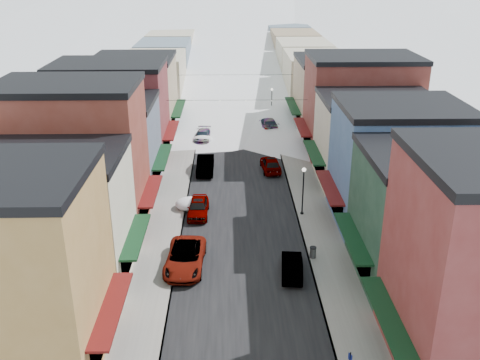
{
  "coord_description": "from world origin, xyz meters",
  "views": [
    {
      "loc": [
        -0.98,
        -20.94,
        21.09
      ],
      "look_at": [
        0.0,
        24.65,
        2.44
      ],
      "focal_mm": 40.0,
      "sensor_mm": 36.0,
      "label": 1
    }
  ],
  "objects_px": {
    "trash_can": "(313,252)",
    "streetlamp_near": "(303,185)",
    "car_white_suv": "(185,258)",
    "car_dark_hatch": "(205,165)",
    "car_green_sedan": "(292,266)",
    "car_silver_sedan": "(198,207)"
  },
  "relations": [
    {
      "from": "car_white_suv",
      "to": "car_silver_sedan",
      "type": "xyz_separation_m",
      "value": [
        0.51,
        8.88,
        -0.06
      ]
    },
    {
      "from": "car_white_suv",
      "to": "streetlamp_near",
      "type": "distance_m",
      "value": 13.23
    },
    {
      "from": "car_green_sedan",
      "to": "streetlamp_near",
      "type": "bearing_deg",
      "value": -96.44
    },
    {
      "from": "streetlamp_near",
      "to": "car_green_sedan",
      "type": "bearing_deg",
      "value": -101.61
    },
    {
      "from": "trash_can",
      "to": "streetlamp_near",
      "type": "height_order",
      "value": "streetlamp_near"
    },
    {
      "from": "trash_can",
      "to": "streetlamp_near",
      "type": "xyz_separation_m",
      "value": [
        0.17,
        7.64,
        2.34
      ]
    },
    {
      "from": "car_dark_hatch",
      "to": "streetlamp_near",
      "type": "xyz_separation_m",
      "value": [
        9.07,
        -10.81,
        2.1
      ]
    },
    {
      "from": "car_dark_hatch",
      "to": "streetlamp_near",
      "type": "relative_size",
      "value": 1.15
    },
    {
      "from": "car_silver_sedan",
      "to": "trash_can",
      "type": "relative_size",
      "value": 5.16
    },
    {
      "from": "car_white_suv",
      "to": "trash_can",
      "type": "bearing_deg",
      "value": 8.46
    },
    {
      "from": "car_green_sedan",
      "to": "car_silver_sedan",
      "type": "bearing_deg",
      "value": -48.8
    },
    {
      "from": "trash_can",
      "to": "streetlamp_near",
      "type": "distance_m",
      "value": 7.99
    },
    {
      "from": "car_dark_hatch",
      "to": "car_green_sedan",
      "type": "distance_m",
      "value": 21.76
    },
    {
      "from": "car_white_suv",
      "to": "car_dark_hatch",
      "type": "height_order",
      "value": "car_dark_hatch"
    },
    {
      "from": "car_white_suv",
      "to": "trash_can",
      "type": "relative_size",
      "value": 6.8
    },
    {
      "from": "car_green_sedan",
      "to": "streetlamp_near",
      "type": "distance_m",
      "value": 10.22
    },
    {
      "from": "car_white_suv",
      "to": "streetlamp_near",
      "type": "relative_size",
      "value": 1.35
    },
    {
      "from": "car_dark_hatch",
      "to": "car_green_sedan",
      "type": "height_order",
      "value": "car_dark_hatch"
    },
    {
      "from": "car_green_sedan",
      "to": "streetlamp_near",
      "type": "xyz_separation_m",
      "value": [
        2.01,
        9.77,
        2.23
      ]
    },
    {
      "from": "car_white_suv",
      "to": "car_green_sedan",
      "type": "xyz_separation_m",
      "value": [
        7.8,
        -1.14,
        -0.13
      ]
    },
    {
      "from": "car_dark_hatch",
      "to": "trash_can",
      "type": "xyz_separation_m",
      "value": [
        8.9,
        -18.45,
        -0.24
      ]
    },
    {
      "from": "car_silver_sedan",
      "to": "streetlamp_near",
      "type": "height_order",
      "value": "streetlamp_near"
    }
  ]
}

